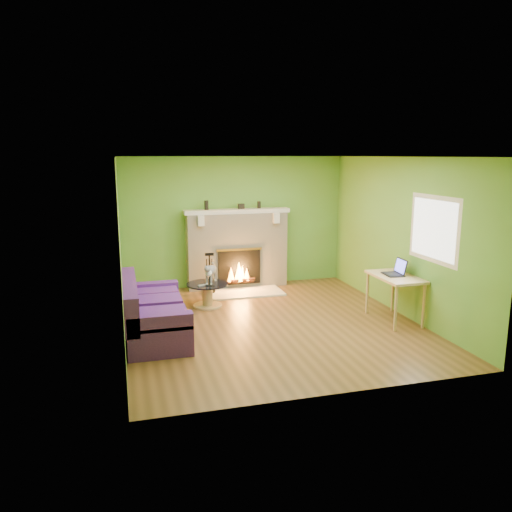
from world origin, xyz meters
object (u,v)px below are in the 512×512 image
Objects in this scene: desk at (395,281)px; cat at (211,272)px; sofa at (152,314)px; coffee_table at (207,293)px.

cat reaches higher than desk.
desk is 1.72× the size of cat.
cat is at bearing 48.60° from sofa.
coffee_table is 1.25× the size of cat.
sofa is 3.84m from desk.
desk is 3.13m from cat.
sofa is 1.61m from coffee_table.
desk reaches higher than coffee_table.
sofa reaches higher than coffee_table.
coffee_table is at bearing 49.56° from sofa.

